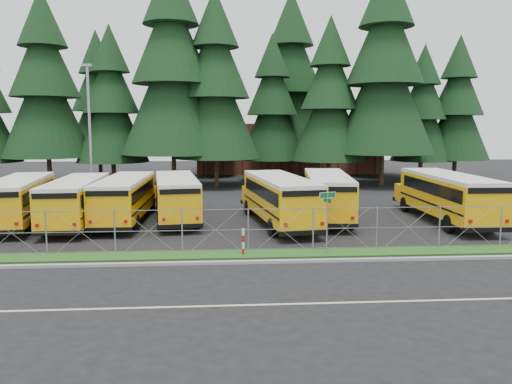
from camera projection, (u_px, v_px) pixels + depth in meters
ground at (268, 245)px, 23.95m from camera, size 120.00×120.00×0.00m
curb at (275, 262)px, 20.88m from camera, size 50.00×0.25×0.12m
grass_verge at (272, 254)px, 22.27m from camera, size 50.00×1.40×0.06m
road_lane_line at (291, 304)px, 16.04m from camera, size 50.00×0.12×0.01m
chainlink_fence at (270, 229)px, 22.83m from camera, size 44.00×0.10×2.00m
brick_building at (285, 148)px, 63.54m from camera, size 22.00×10.00×6.00m
bus_0 at (21, 202)px, 28.88m from camera, size 3.82×10.58×2.71m
bus_1 at (78, 202)px, 28.82m from camera, size 2.88×10.29×2.67m
bus_2 at (126, 200)px, 29.68m from camera, size 2.49×10.24×2.68m
bus_3 at (176, 198)px, 30.44m from camera, size 3.75×10.41×2.67m
bus_5 at (278, 200)px, 28.93m from camera, size 4.01×11.02×2.82m
bus_6 at (327, 196)px, 30.74m from camera, size 3.81×10.87×2.79m
bus_east at (445, 198)px, 29.78m from camera, size 2.77×11.05×2.89m
street_sign at (327, 210)px, 22.01m from camera, size 0.78×0.52×2.81m
striped_bollard at (243, 242)px, 22.07m from camera, size 0.11×0.11×1.20m
light_standard at (90, 129)px, 36.51m from camera, size 0.70×0.35×10.14m
conifer_1 at (45, 88)px, 47.33m from camera, size 8.42×8.42×18.61m
conifer_2 at (111, 106)px, 47.74m from camera, size 6.93×6.93×15.32m
conifer_3 at (172, 73)px, 45.93m from camera, size 9.54×9.54×21.10m
conifer_4 at (215, 89)px, 46.36m from camera, size 8.28×8.28×18.31m
conifer_5 at (272, 108)px, 51.55m from camera, size 6.85×6.85×15.14m
conifer_6 at (330, 101)px, 47.93m from camera, size 7.30×7.30×16.14m
conifer_7 at (385, 74)px, 46.88m from camera, size 9.55×9.55×21.11m
conifer_8 at (423, 113)px, 51.94m from camera, size 6.39×6.39×14.13m
conifer_9 at (457, 108)px, 52.12m from camera, size 6.83×6.83×15.10m
conifer_10 at (98, 104)px, 55.82m from camera, size 7.37×7.37×16.30m
conifer_11 at (206, 110)px, 56.20m from camera, size 6.78×6.78×15.00m
conifer_12 at (291, 85)px, 55.87m from camera, size 9.34×9.34×20.66m
conifer_13 at (384, 98)px, 56.17m from camera, size 7.99×7.99×17.68m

